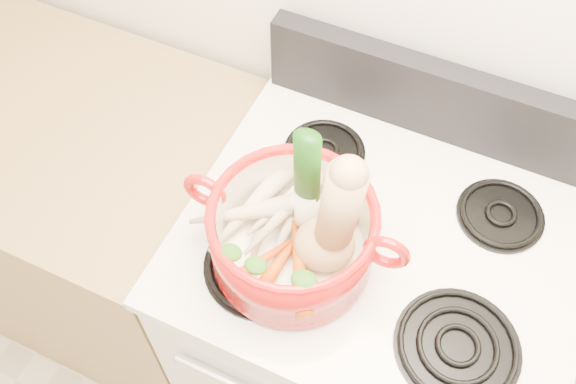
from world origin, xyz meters
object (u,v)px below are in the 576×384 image
at_px(leek, 307,186).
at_px(stove_body, 362,332).
at_px(squash, 327,217).
at_px(dutch_oven, 293,235).

bearing_deg(leek, stove_body, 32.47).
xyz_separation_m(squash, leek, (-0.05, 0.03, 0.01)).
distance_m(squash, leek, 0.06).
relative_size(squash, leek, 0.92).
distance_m(dutch_oven, squash, 0.11).
distance_m(stove_body, squash, 0.69).
bearing_deg(stove_body, leek, -148.84).
height_order(squash, leek, leek).
distance_m(stove_body, dutch_oven, 0.61).
bearing_deg(dutch_oven, squash, 1.89).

